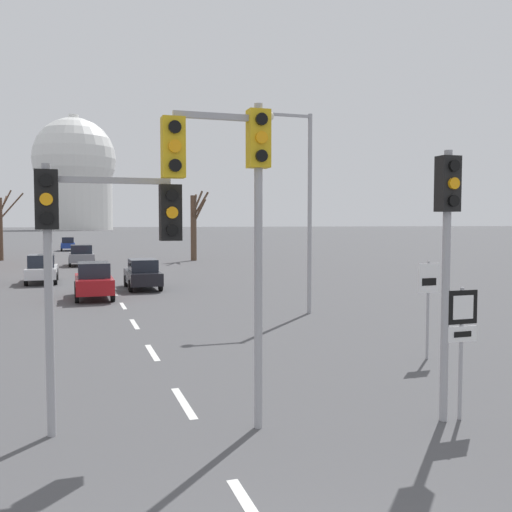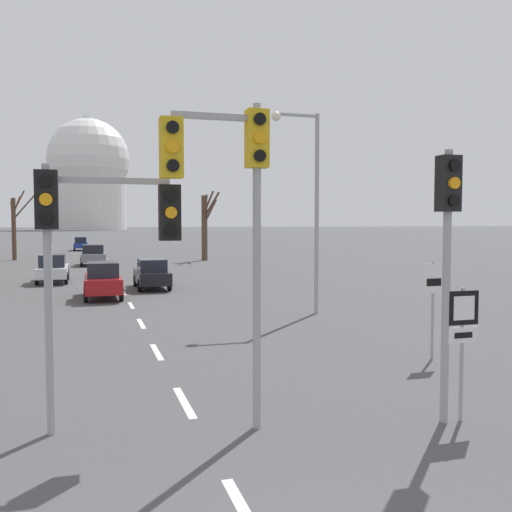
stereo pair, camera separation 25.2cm
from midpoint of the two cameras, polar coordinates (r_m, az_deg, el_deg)
name	(u,v)px [view 1 (the left image)]	position (r m, az deg, el deg)	size (l,w,h in m)	color
lane_stripe_1	(184,403)	(11.57, -7.89, -14.32)	(0.16, 2.00, 0.01)	silver
lane_stripe_2	(152,352)	(15.86, -10.79, -9.45)	(0.16, 2.00, 0.01)	silver
lane_stripe_3	(134,324)	(20.25, -12.41, -6.66)	(0.16, 2.00, 0.01)	silver
lane_stripe_4	(123,306)	(24.68, -13.44, -4.87)	(0.16, 2.00, 0.01)	silver
lane_stripe_5	(115,293)	(29.13, -14.15, -3.62)	(0.16, 2.00, 0.01)	silver
lane_stripe_6	(109,284)	(33.59, -14.67, -2.70)	(0.16, 2.00, 0.01)	silver
lane_stripe_7	(105,277)	(38.06, -15.07, -2.00)	(0.16, 2.00, 0.01)	silver
lane_stripe_8	(101,271)	(42.54, -15.38, -1.44)	(0.16, 2.00, 0.01)	silver
lane_stripe_9	(98,266)	(47.02, -15.64, -1.00)	(0.16, 2.00, 0.01)	silver
lane_stripe_10	(96,262)	(51.51, -15.85, -0.62)	(0.16, 2.00, 0.01)	silver
lane_stripe_11	(94,259)	(55.99, -16.03, -0.31)	(0.16, 2.00, 0.01)	silver
lane_stripe_12	(92,256)	(60.48, -16.18, -0.05)	(0.16, 2.00, 0.01)	silver
lane_stripe_13	(91,254)	(64.97, -16.31, 0.18)	(0.16, 2.00, 0.01)	silver
traffic_signal_near_right	(447,233)	(10.41, 17.90, 2.19)	(0.36, 0.34, 4.76)	#9E9EA3
traffic_signal_centre_tall	(231,184)	(9.45, -3.31, 7.22)	(1.79, 0.34, 5.48)	#9E9EA3
traffic_signal_near_left	(94,231)	(9.82, -16.62, 2.44)	(2.35, 0.34, 4.46)	#9E9EA3
route_sign_post	(462,330)	(10.74, 19.26, -7.02)	(0.60, 0.08, 2.37)	#9E9EA3
speed_limit_sign	(428,293)	(15.22, 16.40, -3.57)	(0.60, 0.08, 2.52)	#9E9EA3
street_lamp_right	(301,191)	(21.81, 4.22, 6.50)	(1.91, 0.36, 7.61)	#9E9EA3
sedan_near_left	(42,269)	(35.22, -20.82, -1.18)	(1.73, 4.46, 1.65)	silver
sedan_near_right	(68,244)	(73.50, -18.39, 1.15)	(1.68, 3.97, 1.67)	navy
sedan_mid_centre	(143,274)	(30.56, -11.50, -1.77)	(1.69, 4.06, 1.58)	black
sedan_far_left	(81,255)	(48.01, -17.21, 0.08)	(1.98, 4.04, 1.69)	slate
sedan_far_right	(94,280)	(27.24, -16.18, -2.35)	(1.70, 4.12, 1.68)	maroon
bare_tree_left_near	(1,224)	(57.17, -24.23, 2.90)	(2.55, 2.66, 6.47)	brown
bare_tree_right_near	(194,224)	(52.26, -6.32, 3.18)	(1.62, 2.95, 6.43)	brown
capitol_dome	(75,174)	(262.17, -17.71, 7.80)	(35.29, 35.29, 49.84)	silver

